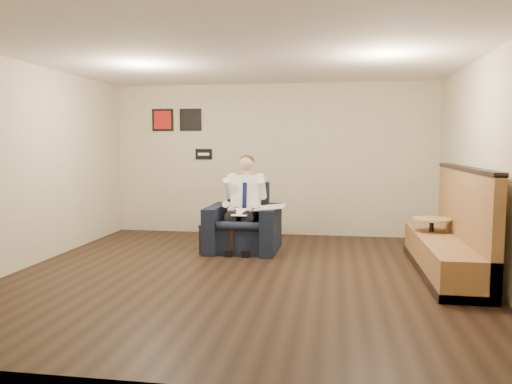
# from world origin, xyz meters

# --- Properties ---
(ground) EXTENTS (6.00, 6.00, 0.00)m
(ground) POSITION_xyz_m (0.00, 0.00, 0.00)
(ground) COLOR black
(ground) RESTS_ON ground
(wall_back) EXTENTS (6.00, 0.02, 2.80)m
(wall_back) POSITION_xyz_m (0.00, 3.00, 1.40)
(wall_back) COLOR beige
(wall_back) RESTS_ON ground
(wall_front) EXTENTS (6.00, 0.02, 2.80)m
(wall_front) POSITION_xyz_m (0.00, -3.00, 1.40)
(wall_front) COLOR beige
(wall_front) RESTS_ON ground
(wall_left) EXTENTS (0.02, 6.00, 2.80)m
(wall_left) POSITION_xyz_m (-3.00, 0.00, 1.40)
(wall_left) COLOR beige
(wall_left) RESTS_ON ground
(wall_right) EXTENTS (0.02, 6.00, 2.80)m
(wall_right) POSITION_xyz_m (3.00, 0.00, 1.40)
(wall_right) COLOR beige
(wall_right) RESTS_ON ground
(ceiling) EXTENTS (6.00, 6.00, 0.02)m
(ceiling) POSITION_xyz_m (0.00, 0.00, 2.80)
(ceiling) COLOR white
(ceiling) RESTS_ON wall_back
(seating_sign) EXTENTS (0.32, 0.02, 0.20)m
(seating_sign) POSITION_xyz_m (-1.30, 2.98, 1.50)
(seating_sign) COLOR black
(seating_sign) RESTS_ON wall_back
(art_print_left) EXTENTS (0.42, 0.03, 0.42)m
(art_print_left) POSITION_xyz_m (-2.10, 2.98, 2.15)
(art_print_left) COLOR red
(art_print_left) RESTS_ON wall_back
(art_print_right) EXTENTS (0.42, 0.03, 0.42)m
(art_print_right) POSITION_xyz_m (-1.55, 2.98, 2.15)
(art_print_right) COLOR black
(art_print_right) RESTS_ON wall_back
(armchair) EXTENTS (1.11, 1.11, 1.06)m
(armchair) POSITION_xyz_m (-0.25, 1.46, 0.53)
(armchair) COLOR black
(armchair) RESTS_ON ground
(seated_man) EXTENTS (0.70, 1.04, 1.45)m
(seated_man) POSITION_xyz_m (-0.26, 1.33, 0.72)
(seated_man) COLOR white
(seated_man) RESTS_ON armchair
(lap_papers) EXTENTS (0.26, 0.36, 0.01)m
(lap_papers) POSITION_xyz_m (-0.26, 1.21, 0.65)
(lap_papers) COLOR white
(lap_papers) RESTS_ON seated_man
(newspaper) EXTENTS (0.48, 0.59, 0.01)m
(newspaper) POSITION_xyz_m (0.19, 1.34, 0.72)
(newspaper) COLOR silver
(newspaper) RESTS_ON armchair
(side_table) EXTENTS (0.62, 0.62, 0.45)m
(side_table) POSITION_xyz_m (-0.57, 1.28, 0.23)
(side_table) COLOR black
(side_table) RESTS_ON ground
(green_folder) EXTENTS (0.46, 0.33, 0.01)m
(green_folder) POSITION_xyz_m (-0.60, 1.27, 0.46)
(green_folder) COLOR green
(green_folder) RESTS_ON side_table
(coffee_mug) EXTENTS (0.09, 0.09, 0.10)m
(coffee_mug) POSITION_xyz_m (-0.37, 1.38, 0.50)
(coffee_mug) COLOR white
(coffee_mug) RESTS_ON side_table
(smartphone) EXTENTS (0.16, 0.11, 0.01)m
(smartphone) POSITION_xyz_m (-0.50, 1.44, 0.46)
(smartphone) COLOR black
(smartphone) RESTS_ON side_table
(banquette) EXTENTS (0.64, 2.68, 1.37)m
(banquette) POSITION_xyz_m (2.59, 0.48, 0.69)
(banquette) COLOR olive
(banquette) RESTS_ON ground
(cafe_table) EXTENTS (0.57, 0.57, 0.66)m
(cafe_table) POSITION_xyz_m (2.52, 0.98, 0.33)
(cafe_table) COLOR #A48459
(cafe_table) RESTS_ON ground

